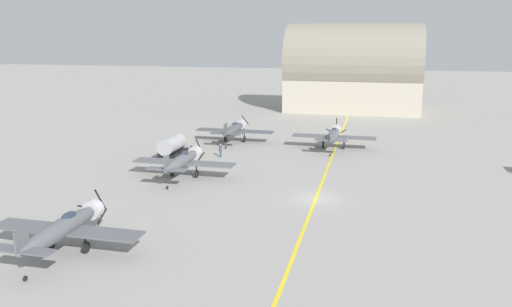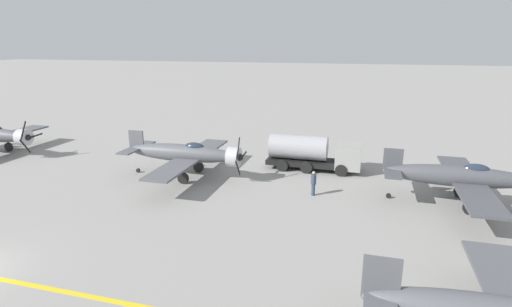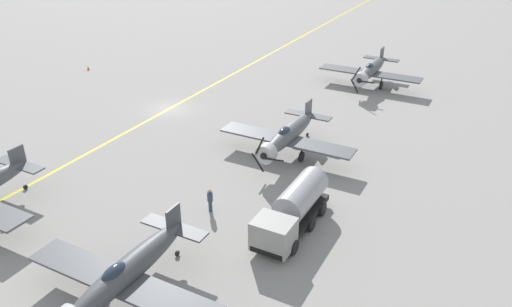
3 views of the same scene
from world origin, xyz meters
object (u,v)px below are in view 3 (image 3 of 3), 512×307
Objects in this scene: traffic_cone at (88,68)px; airplane_far_left at (125,273)px; fuel_tanker at (293,210)px; ground_crew_walking at (210,199)px; airplane_near_left at (371,70)px; airplane_mid_left at (288,135)px.

airplane_far_left is at bearing 137.50° from traffic_cone.
ground_crew_walking is at bearing 7.52° from fuel_tanker.
airplane_far_left and airplane_near_left have the same top height.
airplane_mid_left is at bearing -96.63° from ground_crew_walking.
ground_crew_walking is (1.22, 10.48, -1.02)m from airplane_mid_left.
airplane_far_left is 11.83m from fuel_tanker.
airplane_mid_left is 10.84m from fuel_tanker.
airplane_near_left reaches higher than fuel_tanker.
airplane_mid_left is at bearing -63.33° from fuel_tanker.
fuel_tanker is 6.15m from ground_crew_walking.
airplane_near_left is at bearing -162.12° from traffic_cone.
fuel_tanker is 4.38× the size of ground_crew_walking.
airplane_mid_left is 1.00× the size of airplane_far_left.
airplane_far_left reaches higher than ground_crew_walking.
airplane_mid_left is at bearing 79.58° from airplane_near_left.
airplane_near_left is 1.50× the size of fuel_tanker.
ground_crew_walking is (6.08, 0.80, -0.51)m from fuel_tanker.
airplane_mid_left is 35.06m from traffic_cone.
airplane_near_left is 31.85m from ground_crew_walking.
traffic_cone is (34.54, 11.15, -1.74)m from airplane_near_left.
fuel_tanker is at bearing 152.71° from traffic_cone.
ground_crew_walking is (0.89, -9.82, -1.02)m from airplane_far_left.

